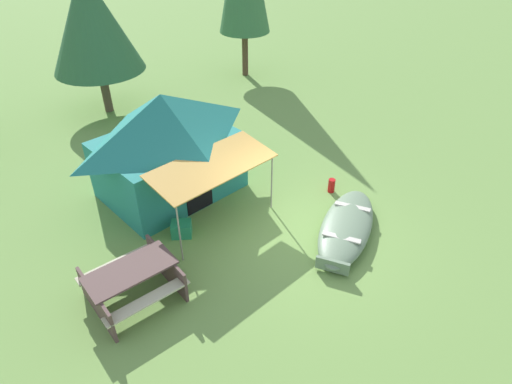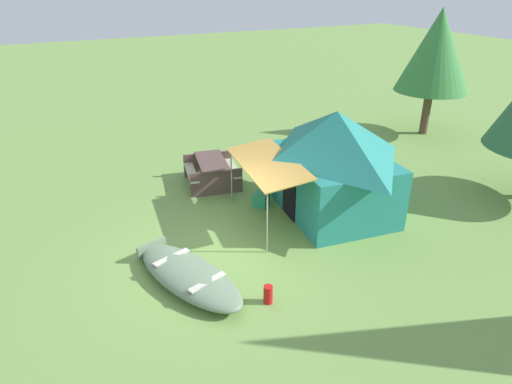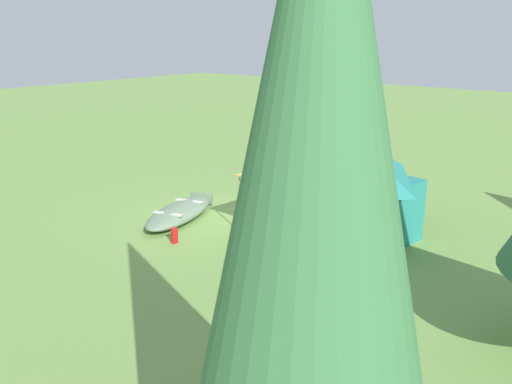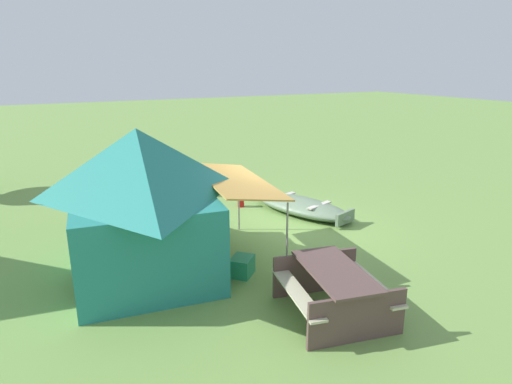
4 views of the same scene
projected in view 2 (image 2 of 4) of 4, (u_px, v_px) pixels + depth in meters
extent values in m
plane|color=#709848|center=(218.00, 255.00, 10.19)|extent=(80.00, 80.00, 0.00)
ellipsoid|color=slate|center=(189.00, 276.00, 9.16)|extent=(3.18, 1.97, 0.40)
ellipsoid|color=#242C22|center=(189.00, 274.00, 9.15)|extent=(2.92, 1.77, 0.14)
cube|color=beige|center=(207.00, 282.00, 8.71)|extent=(0.39, 0.85, 0.04)
cube|color=beige|center=(172.00, 257.00, 9.47)|extent=(0.39, 0.85, 0.04)
cube|color=slate|center=(152.00, 248.00, 10.03)|extent=(0.29, 0.71, 0.30)
cube|color=#258178|center=(332.00, 183.00, 11.82)|extent=(3.52, 2.79, 1.56)
pyramid|color=#258178|center=(336.00, 134.00, 11.23)|extent=(3.80, 3.01, 1.15)
cube|color=black|center=(289.00, 194.00, 11.51)|extent=(0.76, 0.13, 1.25)
cube|color=gold|center=(267.00, 163.00, 10.91)|extent=(3.05, 1.59, 0.19)
cylinder|color=gray|center=(267.00, 224.00, 9.97)|extent=(0.04, 0.04, 1.48)
cylinder|color=gray|center=(231.00, 177.00, 12.28)|extent=(0.04, 0.04, 1.48)
cube|color=brown|center=(211.00, 161.00, 13.31)|extent=(1.81, 1.13, 0.04)
cube|color=beige|center=(191.00, 172.00, 13.28)|extent=(1.70, 0.60, 0.04)
cube|color=beige|center=(232.00, 167.00, 13.58)|extent=(1.70, 0.60, 0.04)
cube|color=brown|center=(208.00, 164.00, 14.12)|extent=(0.36, 1.48, 0.73)
cube|color=brown|center=(217.00, 183.00, 12.84)|extent=(0.36, 1.48, 0.73)
cube|color=#248D5D|center=(261.00, 199.00, 12.33)|extent=(0.58, 0.59, 0.36)
cylinder|color=red|center=(268.00, 294.00, 8.64)|extent=(0.23, 0.23, 0.37)
cylinder|color=brown|center=(426.00, 113.00, 17.63)|extent=(0.31, 0.31, 1.69)
cone|color=#377E3B|center=(436.00, 50.00, 16.61)|extent=(2.73, 2.73, 3.01)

